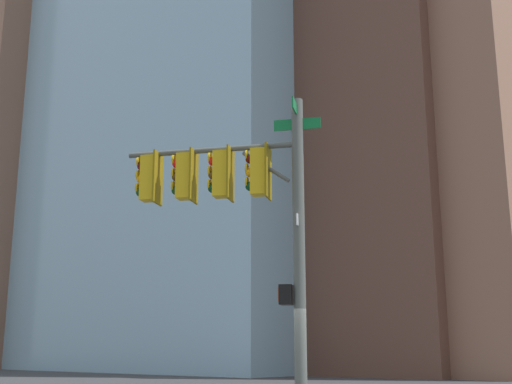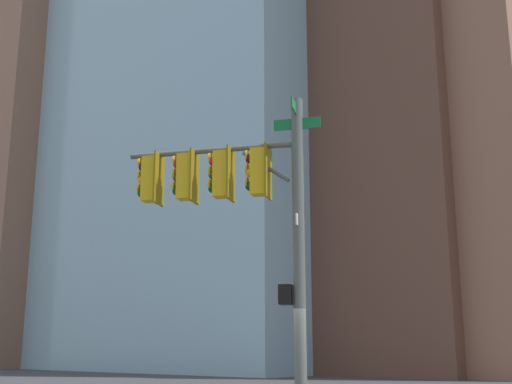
% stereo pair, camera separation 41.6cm
% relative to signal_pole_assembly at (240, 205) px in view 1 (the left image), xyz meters
% --- Properties ---
extents(signal_pole_assembly, '(3.83, 2.34, 6.93)m').
position_rel_signal_pole_assembly_xyz_m(signal_pole_assembly, '(0.00, 0.00, 0.00)').
color(signal_pole_assembly, '#4C514C').
rests_on(signal_pole_assembly, ground_plane).
extents(building_brick_nearside, '(27.30, 16.88, 51.33)m').
position_rel_signal_pole_assembly_xyz_m(building_brick_nearside, '(22.58, -35.74, 20.99)').
color(building_brick_nearside, brown).
rests_on(building_brick_nearside, ground_plane).
extents(building_brick_midblock, '(20.49, 14.12, 32.10)m').
position_rel_signal_pole_assembly_xyz_m(building_brick_midblock, '(14.88, -35.57, 11.38)').
color(building_brick_midblock, '#845B47').
rests_on(building_brick_midblock, ground_plane).
extents(building_glass_tower, '(32.18, 23.67, 61.43)m').
position_rel_signal_pole_assembly_xyz_m(building_glass_tower, '(35.51, -34.25, 26.04)').
color(building_glass_tower, '#8CB2C6').
rests_on(building_glass_tower, ground_plane).
extents(building_brick_farside, '(16.48, 17.02, 53.30)m').
position_rel_signal_pole_assembly_xyz_m(building_brick_farside, '(58.06, -28.00, 21.98)').
color(building_brick_farside, '#845B47').
rests_on(building_brick_farside, ground_plane).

